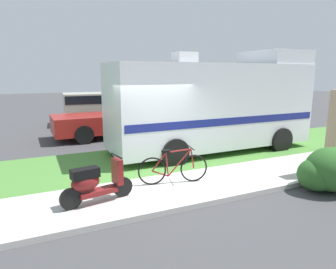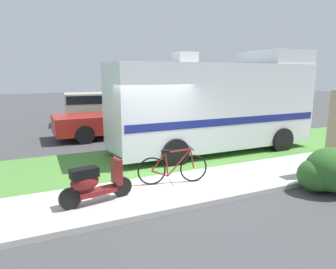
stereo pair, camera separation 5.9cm
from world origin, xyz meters
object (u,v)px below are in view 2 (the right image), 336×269
object	(u,v)px
motorhome_rv	(214,104)
bicycle	(173,168)
pickup_truck_near	(127,115)
bottle_green	(324,153)
scooter	(94,182)
pickup_truck_far	(103,107)

from	to	relation	value
motorhome_rv	bicycle	distance (m)	4.07
bicycle	pickup_truck_near	bearing A→B (deg)	82.94
pickup_truck_near	bicycle	bearing A→B (deg)	-97.06
bicycle	pickup_truck_near	distance (m)	6.83
bottle_green	pickup_truck_near	bearing A→B (deg)	124.96
motorhome_rv	bottle_green	world-z (taller)	motorhome_rv
scooter	pickup_truck_near	world-z (taller)	pickup_truck_near
bicycle	pickup_truck_far	distance (m)	10.60
scooter	bicycle	distance (m)	2.04
motorhome_rv	scooter	xyz separation A→B (m)	(-4.87, -2.98, -1.15)
scooter	bicycle	bearing A→B (deg)	10.48
motorhome_rv	bottle_green	xyz separation A→B (m)	(2.63, -2.51, -1.49)
pickup_truck_near	motorhome_rv	bearing A→B (deg)	-63.96
pickup_truck_near	pickup_truck_far	xyz separation A→B (m)	(-0.24, 3.81, -0.01)
motorhome_rv	pickup_truck_far	world-z (taller)	motorhome_rv
motorhome_rv	pickup_truck_near	world-z (taller)	motorhome_rv
bicycle	bottle_green	bearing A→B (deg)	1.03
scooter	pickup_truck_far	world-z (taller)	pickup_truck_far
scooter	pickup_truck_near	bearing A→B (deg)	68.31
motorhome_rv	pickup_truck_near	bearing A→B (deg)	116.04
scooter	bottle_green	xyz separation A→B (m)	(7.50, 0.47, -0.34)
bicycle	bottle_green	xyz separation A→B (m)	(5.50, 0.10, -0.27)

